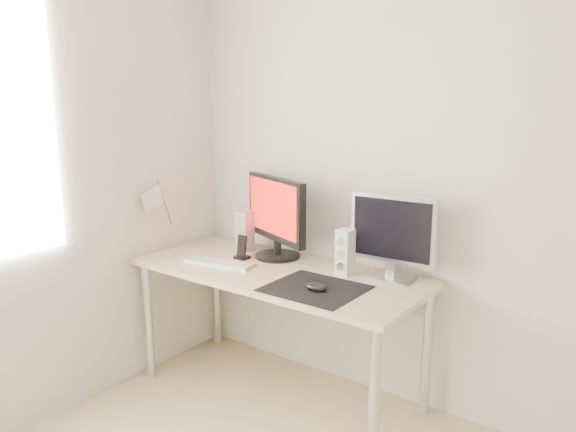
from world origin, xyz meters
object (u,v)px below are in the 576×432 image
Objects in this scene: desk at (279,283)px; phone_dock at (242,252)px; mouse at (315,287)px; second_monitor at (393,233)px; speaker_left at (245,231)px; main_monitor at (276,214)px; keyboard at (219,263)px; speaker_right at (345,252)px.

phone_dock is (-0.29, 0.04, 0.12)m from desk.
phone_dock is at bearing 162.19° from mouse.
second_monitor is 1.88× the size of speaker_left.
main_monitor is (-0.15, 0.17, 0.33)m from desk.
main_monitor is 0.42m from keyboard.
desk is 0.47m from speaker_left.
mouse is at bearing -25.57° from desk.
keyboard is at bearing -77.92° from speaker_left.
second_monitor is (0.56, 0.21, 0.32)m from desk.
desk is 3.69× the size of keyboard.
main_monitor is 3.81× the size of phone_dock.
desk is at bearing -25.10° from speaker_left.
desk is 0.36m from keyboard.
second_monitor is at bearing 16.79° from speaker_right.
second_monitor is at bearing 11.30° from phone_dock.
speaker_right is 0.63m from phone_dock.
phone_dock reaches higher than mouse.
second_monitor is (0.71, 0.04, -0.01)m from main_monitor.
main_monitor is at bearing 42.84° from phone_dock.
speaker_right is at bearing -3.41° from speaker_left.
speaker_right is (-0.02, 0.30, 0.10)m from mouse.
second_monitor is 3.27× the size of phone_dock.
desk is at bearing -49.53° from main_monitor.
desk is 0.32m from phone_dock.
phone_dock reaches higher than desk.
speaker_right is at bearing -4.00° from main_monitor.
speaker_left is at bearing 102.08° from keyboard.
mouse is 0.47× the size of speaker_left.
second_monitor is (0.21, 0.37, 0.22)m from mouse.
mouse is at bearing -25.33° from speaker_left.
speaker_left reaches higher than phone_dock.
speaker_right reaches higher than mouse.
mouse is 0.25× the size of second_monitor.
keyboard is at bearing -121.51° from main_monitor.
speaker_right is at bearing 23.02° from desk.
main_monitor is at bearing 176.00° from speaker_right.
speaker_left is 1.74× the size of phone_dock.
second_monitor is 1.04× the size of keyboard.
mouse is 0.67m from keyboard.
second_monitor is at bearing 2.95° from main_monitor.
desk is 0.41m from speaker_right.
main_monitor is 2.19× the size of speaker_left.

